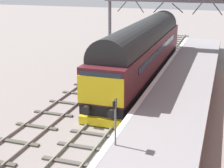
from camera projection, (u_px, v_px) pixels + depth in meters
ground_plane at (115, 109)px, 21.23m from camera, size 140.00×140.00×0.00m
track_main at (115, 109)px, 21.21m from camera, size 2.50×60.00×0.15m
track_adjacent_west at (67, 103)px, 22.20m from camera, size 2.50×60.00×0.15m
station_platform at (173, 109)px, 19.99m from camera, size 4.00×44.00×1.01m
diesel_locomotive at (143, 49)px, 26.84m from camera, size 2.74×19.64×4.68m
platform_number_sign at (115, 116)px, 14.22m from camera, size 0.10×0.44×2.03m
overhead_footbridge at (168, 2)px, 33.53m from camera, size 12.57×2.00×6.07m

